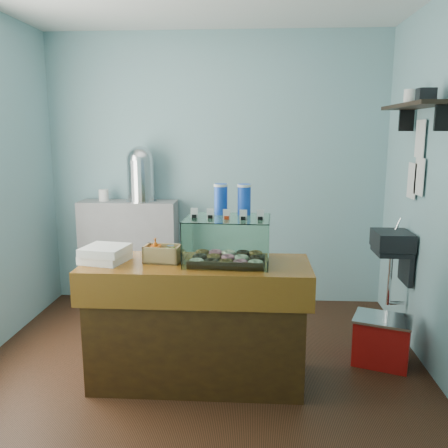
# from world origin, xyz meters

# --- Properties ---
(ground) EXTENTS (3.50, 3.50, 0.00)m
(ground) POSITION_xyz_m (0.00, 0.00, 0.00)
(ground) COLOR black
(ground) RESTS_ON ground
(room_shell) EXTENTS (3.54, 3.04, 2.82)m
(room_shell) POSITION_xyz_m (0.03, 0.01, 1.71)
(room_shell) COLOR #7EADB9
(room_shell) RESTS_ON ground
(counter) EXTENTS (1.60, 0.60, 0.90)m
(counter) POSITION_xyz_m (0.00, -0.25, 0.46)
(counter) COLOR #3F250C
(counter) RESTS_ON ground
(back_shelf) EXTENTS (1.00, 0.32, 1.10)m
(back_shelf) POSITION_xyz_m (-0.90, 1.32, 0.55)
(back_shelf) COLOR gray
(back_shelf) RESTS_ON ground
(display_case) EXTENTS (0.61, 0.46, 0.54)m
(display_case) POSITION_xyz_m (0.23, -0.20, 1.07)
(display_case) COLOR #341E0F
(display_case) RESTS_ON counter
(condiment_crate) EXTENTS (0.27, 0.18, 0.17)m
(condiment_crate) POSITION_xyz_m (-0.25, -0.25, 0.96)
(condiment_crate) COLOR tan
(condiment_crate) RESTS_ON counter
(pastry_boxes) EXTENTS (0.35, 0.35, 0.11)m
(pastry_boxes) POSITION_xyz_m (-0.65, -0.27, 0.96)
(pastry_boxes) COLOR white
(pastry_boxes) RESTS_ON counter
(coffee_urn) EXTENTS (0.31, 0.31, 0.56)m
(coffee_urn) POSITION_xyz_m (-0.75, 1.31, 1.40)
(coffee_urn) COLOR silver
(coffee_urn) RESTS_ON back_shelf
(red_cooler) EXTENTS (0.52, 0.46, 0.38)m
(red_cooler) POSITION_xyz_m (1.42, 0.10, 0.19)
(red_cooler) COLOR #B5110E
(red_cooler) RESTS_ON ground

